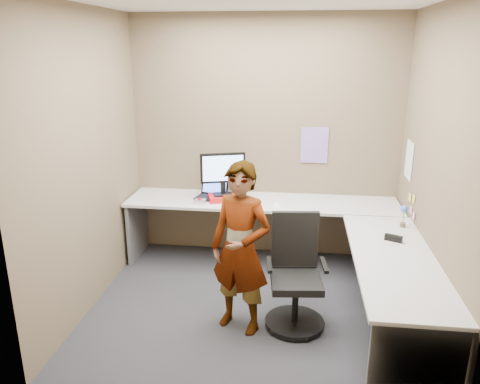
# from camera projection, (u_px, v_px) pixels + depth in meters

# --- Properties ---
(ground) EXTENTS (3.00, 3.00, 0.00)m
(ground) POSITION_uv_depth(u_px,v_px,m) (252.00, 306.00, 4.41)
(ground) COLOR #222327
(ground) RESTS_ON ground
(wall_back) EXTENTS (3.00, 0.00, 3.00)m
(wall_back) POSITION_uv_depth(u_px,v_px,m) (265.00, 139.00, 5.24)
(wall_back) COLOR brown
(wall_back) RESTS_ON ground
(wall_right) EXTENTS (0.00, 2.70, 2.70)m
(wall_right) POSITION_uv_depth(u_px,v_px,m) (435.00, 174.00, 3.83)
(wall_right) COLOR brown
(wall_right) RESTS_ON ground
(wall_left) EXTENTS (0.00, 2.70, 2.70)m
(wall_left) POSITION_uv_depth(u_px,v_px,m) (87.00, 163.00, 4.19)
(wall_left) COLOR brown
(wall_left) RESTS_ON ground
(desk) EXTENTS (2.98, 2.58, 0.73)m
(desk) POSITION_uv_depth(u_px,v_px,m) (301.00, 235.00, 4.55)
(desk) COLOR #BEBEBE
(desk) RESTS_ON ground
(paper_ream) EXTENTS (0.36, 0.31, 0.06)m
(paper_ream) POSITION_uv_depth(u_px,v_px,m) (223.00, 198.00, 5.13)
(paper_ream) COLOR red
(paper_ream) RESTS_ON desk
(monitor) EXTENTS (0.48, 0.21, 0.46)m
(monitor) POSITION_uv_depth(u_px,v_px,m) (223.00, 170.00, 5.05)
(monitor) COLOR black
(monitor) RESTS_ON paper_ream
(laptop) EXTENTS (0.37, 0.34, 0.23)m
(laptop) POSITION_uv_depth(u_px,v_px,m) (213.00, 192.00, 5.22)
(laptop) COLOR black
(laptop) RESTS_ON desk
(trackball_mouse) EXTENTS (0.12, 0.08, 0.07)m
(trackball_mouse) POSITION_uv_depth(u_px,v_px,m) (200.00, 201.00, 5.02)
(trackball_mouse) COLOR #B7B7BC
(trackball_mouse) RESTS_ON desk
(origami) EXTENTS (0.10, 0.10, 0.06)m
(origami) POSITION_uv_depth(u_px,v_px,m) (277.00, 204.00, 4.94)
(origami) COLOR white
(origami) RESTS_ON desk
(stapler) EXTENTS (0.15, 0.10, 0.05)m
(stapler) POSITION_uv_depth(u_px,v_px,m) (394.00, 238.00, 4.05)
(stapler) COLOR black
(stapler) RESTS_ON desk
(flower) EXTENTS (0.07, 0.07, 0.22)m
(flower) POSITION_uv_depth(u_px,v_px,m) (404.00, 213.00, 4.34)
(flower) COLOR brown
(flower) RESTS_ON desk
(calendar_purple) EXTENTS (0.30, 0.01, 0.40)m
(calendar_purple) POSITION_uv_depth(u_px,v_px,m) (314.00, 145.00, 5.18)
(calendar_purple) COLOR #846BB7
(calendar_purple) RESTS_ON wall_back
(calendar_white) EXTENTS (0.01, 0.28, 0.38)m
(calendar_white) POSITION_uv_depth(u_px,v_px,m) (409.00, 160.00, 4.71)
(calendar_white) COLOR white
(calendar_white) RESTS_ON wall_right
(sticky_note_a) EXTENTS (0.01, 0.07, 0.07)m
(sticky_note_a) POSITION_uv_depth(u_px,v_px,m) (414.00, 199.00, 4.47)
(sticky_note_a) COLOR #F2E059
(sticky_note_a) RESTS_ON wall_right
(sticky_note_b) EXTENTS (0.01, 0.07, 0.07)m
(sticky_note_b) POSITION_uv_depth(u_px,v_px,m) (411.00, 210.00, 4.56)
(sticky_note_b) COLOR pink
(sticky_note_b) RESTS_ON wall_right
(sticky_note_c) EXTENTS (0.01, 0.07, 0.07)m
(sticky_note_c) POSITION_uv_depth(u_px,v_px,m) (414.00, 216.00, 4.45)
(sticky_note_c) COLOR pink
(sticky_note_c) RESTS_ON wall_right
(sticky_note_d) EXTENTS (0.01, 0.07, 0.07)m
(sticky_note_d) POSITION_uv_depth(u_px,v_px,m) (410.00, 197.00, 4.62)
(sticky_note_d) COLOR #F2E059
(sticky_note_d) RESTS_ON wall_right
(office_chair) EXTENTS (0.53, 0.52, 0.98)m
(office_chair) POSITION_uv_depth(u_px,v_px,m) (295.00, 282.00, 4.04)
(office_chair) COLOR black
(office_chair) RESTS_ON ground
(person) EXTENTS (0.63, 0.53, 1.48)m
(person) POSITION_uv_depth(u_px,v_px,m) (241.00, 249.00, 3.88)
(person) COLOR #999399
(person) RESTS_ON ground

